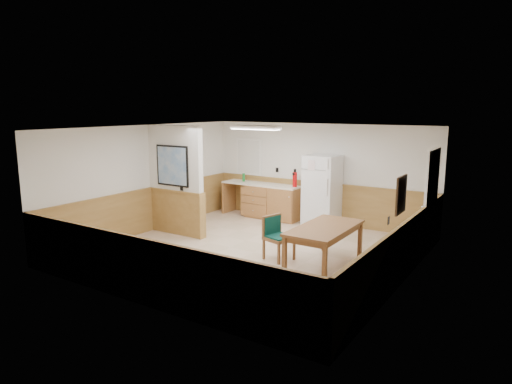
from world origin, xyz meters
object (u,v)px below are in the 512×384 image
Objects in this scene: dining_bench at (386,257)px; fire_extinguisher at (295,179)px; dining_chair at (276,234)px; soap_bottle at (244,177)px; dining_table at (325,231)px; refrigerator at (322,191)px.

fire_extinguisher reaches higher than dining_bench.
fire_extinguisher is at bearing 139.61° from dining_bench.
soap_bottle reaches higher than dining_chair.
soap_bottle is at bearing 143.78° from dining_table.
refrigerator reaches higher than fire_extinguisher.
dining_bench is 1.76× the size of dining_chair.
dining_bench is 2.11m from dining_chair.
dining_chair reaches higher than dining_table.
soap_bottle is (-3.63, 2.66, 0.36)m from dining_table.
dining_bench is 6.62× the size of soap_bottle.
dining_chair is (-0.97, -0.13, -0.16)m from dining_table.
dining_bench is at bearing 4.47° from dining_table.
refrigerator is 3.49m from dining_bench.
dining_chair reaches higher than dining_bench.
dining_table reaches higher than dining_bench.
refrigerator is 1.00× the size of dining_table.
dining_chair is 1.86× the size of fire_extinguisher.
fire_extinguisher is at bearing 126.79° from dining_chair.
dining_table is 1.17m from dining_bench.
refrigerator is 2.07× the size of dining_chair.
dining_chair is at bearing -175.50° from dining_bench.
dining_bench is at bearing -28.41° from soap_bottle.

